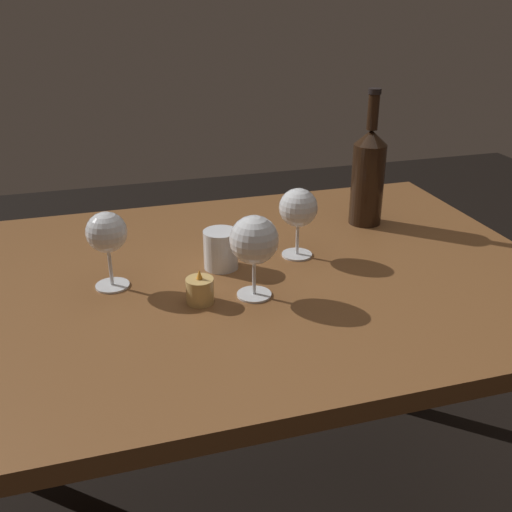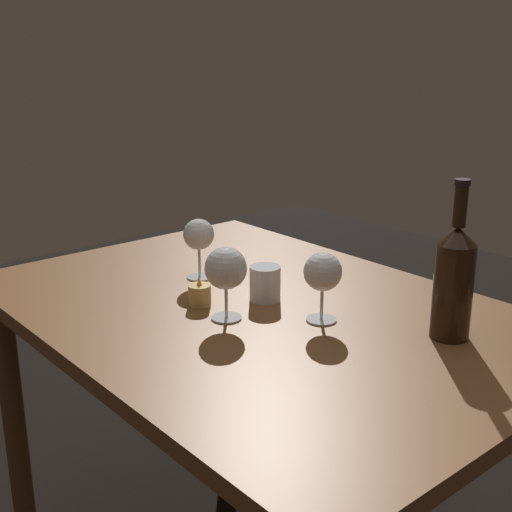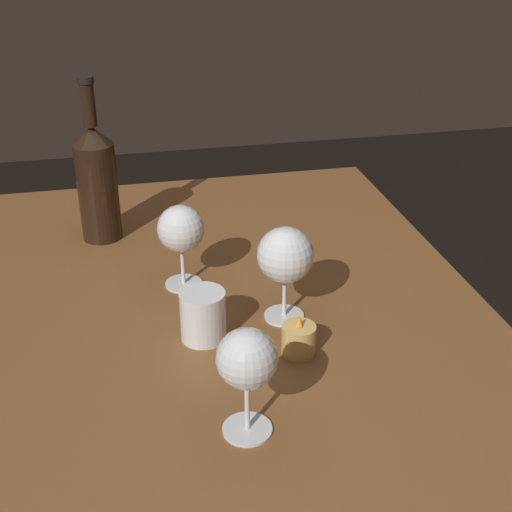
{
  "view_description": "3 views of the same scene",
  "coord_description": "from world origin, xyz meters",
  "px_view_note": "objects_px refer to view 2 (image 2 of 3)",
  "views": [
    {
      "loc": [
        0.27,
        1.06,
        1.28
      ],
      "look_at": [
        -0.02,
        0.06,
        0.8
      ],
      "focal_mm": 41.93,
      "sensor_mm": 36.0,
      "label": 1
    },
    {
      "loc": [
        -1.09,
        0.93,
        1.31
      ],
      "look_at": [
        -0.0,
        0.01,
        0.86
      ],
      "focal_mm": 47.63,
      "sensor_mm": 36.0,
      "label": 2
    },
    {
      "loc": [
        0.94,
        -0.15,
        1.37
      ],
      "look_at": [
        0.0,
        0.05,
        0.87
      ],
      "focal_mm": 49.35,
      "sensor_mm": 36.0,
      "label": 3
    }
  ],
  "objects_px": {
    "wine_glass_right": "(199,236)",
    "water_tumbler": "(265,285)",
    "votive_candle": "(200,296)",
    "wine_glass_centre": "(226,270)",
    "wine_bottle": "(454,280)",
    "wine_glass_left": "(323,274)"
  },
  "relations": [
    {
      "from": "wine_glass_left",
      "to": "water_tumbler",
      "type": "distance_m",
      "value": 0.19
    },
    {
      "from": "votive_candle",
      "to": "wine_glass_right",
      "type": "bearing_deg",
      "value": -35.86
    },
    {
      "from": "wine_glass_right",
      "to": "votive_candle",
      "type": "bearing_deg",
      "value": 144.14
    },
    {
      "from": "votive_candle",
      "to": "wine_bottle",
      "type": "bearing_deg",
      "value": -149.12
    },
    {
      "from": "wine_glass_right",
      "to": "water_tumbler",
      "type": "height_order",
      "value": "wine_glass_right"
    },
    {
      "from": "wine_glass_left",
      "to": "wine_bottle",
      "type": "relative_size",
      "value": 0.47
    },
    {
      "from": "wine_glass_right",
      "to": "wine_glass_left",
      "type": "bearing_deg",
      "value": -174.99
    },
    {
      "from": "wine_glass_centre",
      "to": "water_tumbler",
      "type": "bearing_deg",
      "value": -77.22
    },
    {
      "from": "wine_glass_left",
      "to": "votive_candle",
      "type": "height_order",
      "value": "wine_glass_left"
    },
    {
      "from": "wine_glass_centre",
      "to": "wine_bottle",
      "type": "xyz_separation_m",
      "value": [
        -0.37,
        -0.29,
        0.01
      ]
    },
    {
      "from": "water_tumbler",
      "to": "votive_candle",
      "type": "distance_m",
      "value": 0.15
    },
    {
      "from": "wine_bottle",
      "to": "water_tumbler",
      "type": "xyz_separation_m",
      "value": [
        0.4,
        0.15,
        -0.09
      ]
    },
    {
      "from": "wine_glass_right",
      "to": "water_tumbler",
      "type": "distance_m",
      "value": 0.24
    },
    {
      "from": "wine_glass_left",
      "to": "votive_candle",
      "type": "bearing_deg",
      "value": 30.79
    },
    {
      "from": "wine_glass_left",
      "to": "wine_glass_right",
      "type": "height_order",
      "value": "wine_glass_right"
    },
    {
      "from": "wine_glass_centre",
      "to": "votive_candle",
      "type": "xyz_separation_m",
      "value": [
        0.1,
        -0.0,
        -0.09
      ]
    },
    {
      "from": "wine_glass_left",
      "to": "wine_glass_centre",
      "type": "height_order",
      "value": "wine_glass_centre"
    },
    {
      "from": "wine_glass_right",
      "to": "water_tumbler",
      "type": "relative_size",
      "value": 1.89
    },
    {
      "from": "wine_glass_centre",
      "to": "water_tumbler",
      "type": "height_order",
      "value": "wine_glass_centre"
    },
    {
      "from": "wine_bottle",
      "to": "votive_candle",
      "type": "relative_size",
      "value": 4.84
    },
    {
      "from": "wine_glass_right",
      "to": "votive_candle",
      "type": "distance_m",
      "value": 0.21
    },
    {
      "from": "water_tumbler",
      "to": "votive_candle",
      "type": "relative_size",
      "value": 1.21
    }
  ]
}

